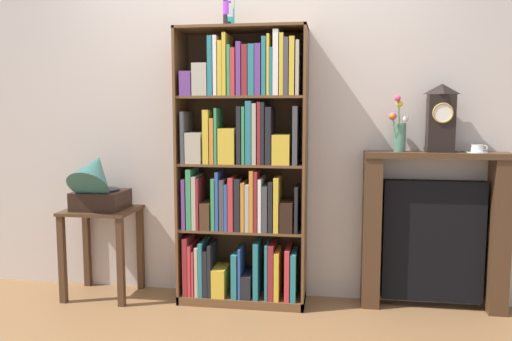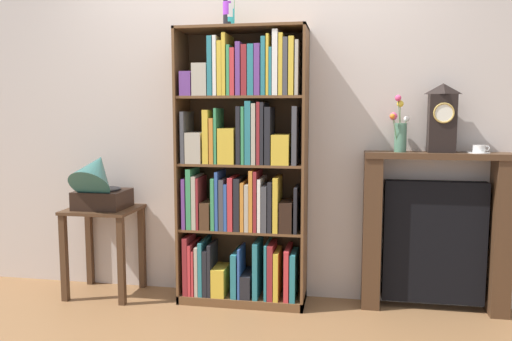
% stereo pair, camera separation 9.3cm
% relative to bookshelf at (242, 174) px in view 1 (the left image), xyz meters
% --- Properties ---
extents(ground_plane, '(7.74, 6.40, 0.02)m').
position_rel_bookshelf_xyz_m(ground_plane, '(-0.00, -0.06, -0.92)').
color(ground_plane, brown).
extents(wall_back, '(4.74, 0.08, 2.70)m').
position_rel_bookshelf_xyz_m(wall_back, '(0.13, 0.22, 0.44)').
color(wall_back, beige).
rests_on(wall_back, ground).
extents(bookshelf, '(0.88, 0.33, 1.90)m').
position_rel_bookshelf_xyz_m(bookshelf, '(0.00, 0.00, 0.00)').
color(bookshelf, brown).
rests_on(bookshelf, ground).
extents(cup_stack, '(0.08, 0.08, 0.21)m').
position_rel_bookshelf_xyz_m(cup_stack, '(-0.08, -0.02, 1.09)').
color(cup_stack, '#28B2B7').
rests_on(cup_stack, bookshelf).
extents(side_table_left, '(0.50, 0.43, 0.64)m').
position_rel_bookshelf_xyz_m(side_table_left, '(-1.03, -0.03, -0.44)').
color(side_table_left, '#472D1C').
rests_on(side_table_left, ground).
extents(gramophone, '(0.35, 0.44, 0.48)m').
position_rel_bookshelf_xyz_m(gramophone, '(-1.03, -0.09, -0.07)').
color(gramophone, black).
rests_on(gramophone, side_table_left).
extents(fireplace_mantel, '(0.94, 0.21, 1.07)m').
position_rel_bookshelf_xyz_m(fireplace_mantel, '(1.30, 0.09, -0.38)').
color(fireplace_mantel, '#472D1C').
rests_on(fireplace_mantel, ground).
extents(mantel_clock, '(0.17, 0.12, 0.45)m').
position_rel_bookshelf_xyz_m(mantel_clock, '(1.31, 0.07, 0.39)').
color(mantel_clock, black).
rests_on(mantel_clock, fireplace_mantel).
extents(flower_vase, '(0.14, 0.15, 0.37)m').
position_rel_bookshelf_xyz_m(flower_vase, '(1.05, 0.08, 0.30)').
color(flower_vase, '#4C7A60').
rests_on(flower_vase, fireplace_mantel).
extents(teacup_with_saucer, '(0.14, 0.14, 0.05)m').
position_rel_bookshelf_xyz_m(teacup_with_saucer, '(1.55, 0.08, 0.18)').
color(teacup_with_saucer, white).
rests_on(teacup_with_saucer, fireplace_mantel).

